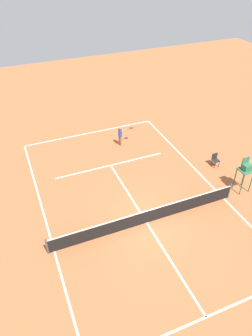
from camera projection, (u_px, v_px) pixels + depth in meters
name	position (u px, v px, depth m)	size (l,w,h in m)	color
ground_plane	(147.00, 223.00, 17.95)	(60.00, 60.00, 0.00)	#B76038
court_lines	(147.00, 223.00, 17.95)	(10.71, 21.77, 0.01)	white
tennis_net	(147.00, 216.00, 17.66)	(11.31, 0.10, 1.07)	#4C4C51
player_serving	(121.00, 134.00, 23.92)	(1.29, 0.47, 1.61)	#9E704C
tennis_ball	(130.00, 159.00, 22.92)	(0.07, 0.07, 0.07)	#CCE033
umpire_chair	(246.00, 170.00, 19.30)	(0.80, 0.80, 2.41)	#2D6B4C
courtside_chair_mid	(215.00, 159.00, 22.03)	(0.44, 0.46, 0.95)	#262626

